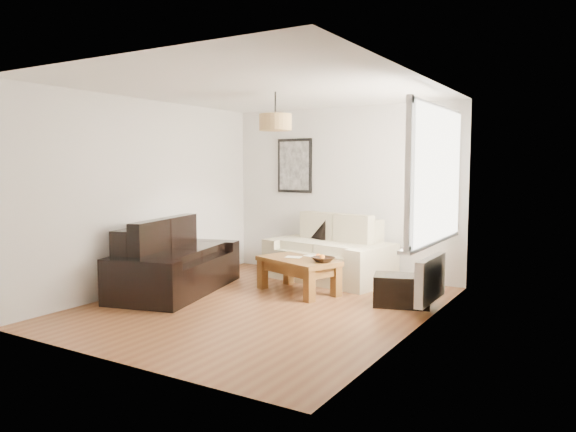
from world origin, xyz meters
The scene contains 21 objects.
floor centered at (0.00, 0.00, 0.00)m, with size 4.50×4.50×0.00m, color brown.
ceiling centered at (0.00, 0.00, 2.60)m, with size 3.80×4.50×0.00m, color white, non-canonical shape.
wall_back centered at (0.00, 2.25, 1.30)m, with size 3.80×0.04×2.60m, color silver, non-canonical shape.
wall_front centered at (0.00, -2.25, 1.30)m, with size 3.80×0.04×2.60m, color silver, non-canonical shape.
wall_left centered at (-1.90, 0.00, 1.30)m, with size 0.04×4.50×2.60m, color silver, non-canonical shape.
wall_right centered at (1.90, 0.00, 1.30)m, with size 0.04×4.50×2.60m, color silver, non-canonical shape.
window_bay centered at (1.86, 0.80, 1.60)m, with size 0.14×1.90×1.60m, color white, non-canonical shape.
radiator centered at (1.82, 0.80, 0.38)m, with size 0.10×0.90×0.52m, color white.
poster centered at (-0.85, 2.22, 1.70)m, with size 0.62×0.04×0.87m, color black, non-canonical shape.
pendant_shade centered at (0.00, 0.30, 2.23)m, with size 0.40×0.40×0.20m, color tan.
loveseat_cream centered at (0.00, 1.78, 0.45)m, with size 1.83×1.00×0.91m, color beige, non-canonical shape.
sofa_leather centered at (-1.43, 0.05, 0.45)m, with size 2.06×1.00×0.89m, color black, non-canonical shape.
coffee_table centered at (0.02, 0.83, 0.23)m, with size 1.12×0.61×0.46m, color brown, non-canonical shape.
ottoman centered at (1.45, 0.87, 0.19)m, with size 0.66×0.43×0.38m, color black.
cushion_left centered at (-0.28, 2.00, 0.77)m, with size 0.41×0.13×0.41m, color black.
cushion_right centered at (0.30, 2.00, 0.77)m, with size 0.41×0.13×0.41m, color black.
fruit_bowl centered at (0.42, 0.77, 0.49)m, with size 0.28×0.28×0.07m, color black.
orange_a centered at (0.32, 0.90, 0.50)m, with size 0.06×0.06×0.06m, color #FF9C15.
orange_b centered at (0.35, 0.89, 0.50)m, with size 0.08×0.08×0.08m, color orange.
orange_c centered at (0.27, 0.92, 0.50)m, with size 0.07×0.07×0.07m, color orange.
papers centered at (-0.10, 0.90, 0.46)m, with size 0.21×0.15×0.01m, color white.
Camera 1 is at (3.61, -5.39, 1.69)m, focal length 33.87 mm.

